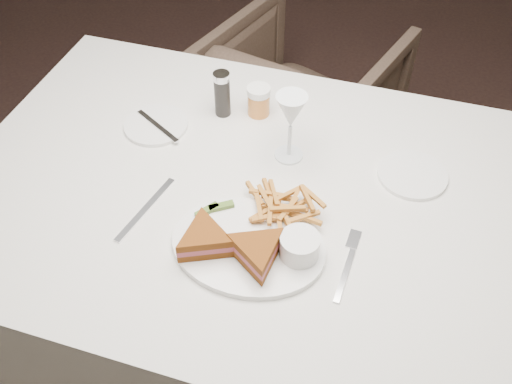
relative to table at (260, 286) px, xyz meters
The scene contains 4 objects.
ground 0.59m from the table, 129.43° to the left, with size 5.00×5.00×0.00m, color black.
table is the anchor object (origin of this frame).
chair_far 0.93m from the table, 92.98° to the left, with size 0.63×0.59×0.65m, color #47362B.
table_setting 0.42m from the table, 77.97° to the right, with size 0.80×0.65×0.18m.
Camera 1 is at (0.48, -1.21, 1.68)m, focal length 40.00 mm.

